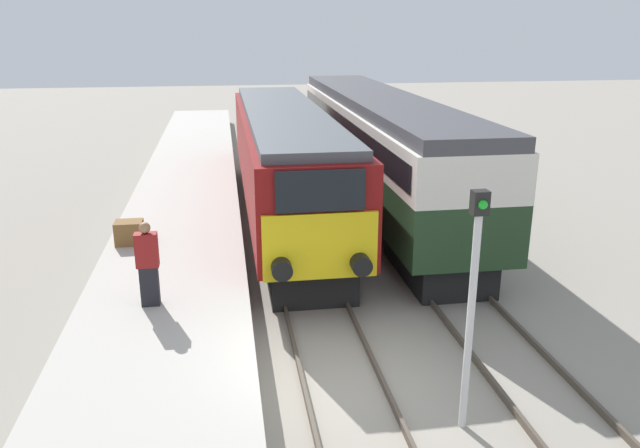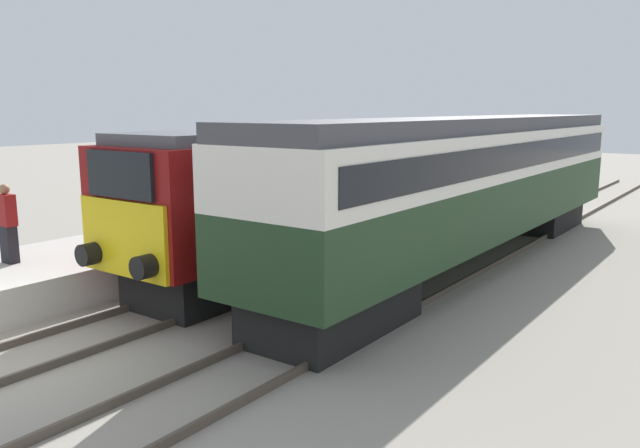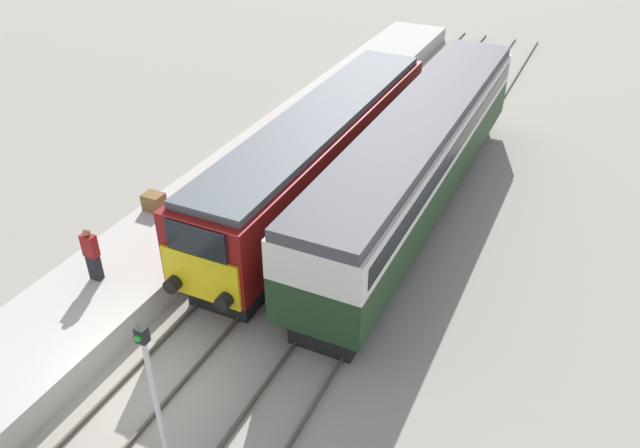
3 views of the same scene
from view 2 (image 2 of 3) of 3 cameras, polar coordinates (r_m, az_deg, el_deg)
name	(u,v)px [view 2 (image 2 of 3)]	position (r m, az deg, el deg)	size (l,w,h in m)	color
platform_left	(204,240)	(18.45, -10.59, -1.46)	(3.50, 50.00, 0.82)	#B7B2A8
rails_near_track	(208,296)	(14.21, -10.17, -6.47)	(1.51, 60.00, 0.14)	#4C4238
rails_far_track	(333,327)	(12.09, 1.22, -9.36)	(1.50, 60.00, 0.14)	#4C4238
locomotive	(344,183)	(17.88, 2.25, 3.79)	(2.70, 15.54, 3.69)	black
passenger_carriage	(472,176)	(17.19, 13.76, 4.26)	(2.75, 17.33, 3.96)	black
person_on_platform	(7,224)	(15.25, -26.67, 0.01)	(0.44, 0.26, 1.75)	black
luggage_crate	(131,220)	(18.15, -16.93, 0.36)	(0.70, 0.56, 0.60)	brown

